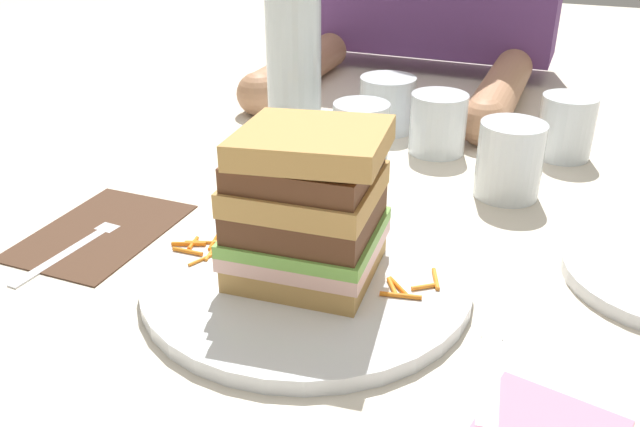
{
  "coord_description": "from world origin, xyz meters",
  "views": [
    {
      "loc": [
        0.19,
        -0.47,
        0.32
      ],
      "look_at": [
        -0.01,
        0.01,
        0.05
      ],
      "focal_mm": 37.62,
      "sensor_mm": 36.0,
      "label": 1
    }
  ],
  "objects_px": {
    "fork": "(85,238)",
    "empty_tumbler_0": "(438,124)",
    "main_plate": "(307,277)",
    "napkin_dark": "(102,231)",
    "water_bottle": "(293,42)",
    "empty_tumbler_2": "(566,127)",
    "empty_tumbler_1": "(361,137)",
    "juice_glass": "(509,165)",
    "sandwich": "(306,205)",
    "knife": "(492,339)",
    "empty_tumbler_3": "(387,104)"
  },
  "relations": [
    {
      "from": "main_plate",
      "to": "fork",
      "type": "bearing_deg",
      "value": -176.72
    },
    {
      "from": "main_plate",
      "to": "knife",
      "type": "height_order",
      "value": "main_plate"
    },
    {
      "from": "empty_tumbler_1",
      "to": "empty_tumbler_2",
      "type": "xyz_separation_m",
      "value": [
        0.22,
        0.13,
        -0.0
      ]
    },
    {
      "from": "empty_tumbler_2",
      "to": "main_plate",
      "type": "bearing_deg",
      "value": -115.08
    },
    {
      "from": "napkin_dark",
      "to": "fork",
      "type": "xyz_separation_m",
      "value": [
        -0.0,
        -0.02,
        0.0
      ]
    },
    {
      "from": "empty_tumbler_1",
      "to": "empty_tumbler_2",
      "type": "distance_m",
      "value": 0.26
    },
    {
      "from": "napkin_dark",
      "to": "empty_tumbler_2",
      "type": "height_order",
      "value": "empty_tumbler_2"
    },
    {
      "from": "juice_glass",
      "to": "empty_tumbler_1",
      "type": "bearing_deg",
      "value": 177.53
    },
    {
      "from": "empty_tumbler_2",
      "to": "fork",
      "type": "bearing_deg",
      "value": -135.51
    },
    {
      "from": "sandwich",
      "to": "juice_glass",
      "type": "distance_m",
      "value": 0.28
    },
    {
      "from": "empty_tumbler_0",
      "to": "empty_tumbler_1",
      "type": "height_order",
      "value": "empty_tumbler_1"
    },
    {
      "from": "knife",
      "to": "empty_tumbler_1",
      "type": "distance_m",
      "value": 0.34
    },
    {
      "from": "fork",
      "to": "empty_tumbler_0",
      "type": "xyz_separation_m",
      "value": [
        0.26,
        0.35,
        0.03
      ]
    },
    {
      "from": "water_bottle",
      "to": "empty_tumbler_2",
      "type": "xyz_separation_m",
      "value": [
        0.33,
        0.07,
        -0.09
      ]
    },
    {
      "from": "sandwich",
      "to": "empty_tumbler_0",
      "type": "relative_size",
      "value": 1.75
    },
    {
      "from": "empty_tumbler_3",
      "to": "juice_glass",
      "type": "bearing_deg",
      "value": -39.76
    },
    {
      "from": "empty_tumbler_0",
      "to": "knife",
      "type": "bearing_deg",
      "value": -70.41
    },
    {
      "from": "napkin_dark",
      "to": "empty_tumbler_3",
      "type": "height_order",
      "value": "empty_tumbler_3"
    },
    {
      "from": "fork",
      "to": "juice_glass",
      "type": "distance_m",
      "value": 0.44
    },
    {
      "from": "sandwich",
      "to": "empty_tumbler_1",
      "type": "xyz_separation_m",
      "value": [
        -0.04,
        0.25,
        -0.04
      ]
    },
    {
      "from": "juice_glass",
      "to": "empty_tumbler_1",
      "type": "distance_m",
      "value": 0.17
    },
    {
      "from": "fork",
      "to": "water_bottle",
      "type": "bearing_deg",
      "value": 77.01
    },
    {
      "from": "main_plate",
      "to": "sandwich",
      "type": "distance_m",
      "value": 0.07
    },
    {
      "from": "juice_glass",
      "to": "empty_tumbler_3",
      "type": "relative_size",
      "value": 1.1
    },
    {
      "from": "empty_tumbler_2",
      "to": "knife",
      "type": "bearing_deg",
      "value": -92.82
    },
    {
      "from": "knife",
      "to": "empty_tumbler_2",
      "type": "height_order",
      "value": "empty_tumbler_2"
    },
    {
      "from": "fork",
      "to": "empty_tumbler_0",
      "type": "distance_m",
      "value": 0.44
    },
    {
      "from": "sandwich",
      "to": "juice_glass",
      "type": "bearing_deg",
      "value": 61.81
    },
    {
      "from": "fork",
      "to": "empty_tumbler_3",
      "type": "bearing_deg",
      "value": 66.96
    },
    {
      "from": "water_bottle",
      "to": "empty_tumbler_2",
      "type": "bearing_deg",
      "value": 12.36
    },
    {
      "from": "empty_tumbler_1",
      "to": "main_plate",
      "type": "bearing_deg",
      "value": -81.25
    },
    {
      "from": "main_plate",
      "to": "water_bottle",
      "type": "bearing_deg",
      "value": 115.58
    },
    {
      "from": "juice_glass",
      "to": "empty_tumbler_0",
      "type": "distance_m",
      "value": 0.14
    },
    {
      "from": "main_plate",
      "to": "napkin_dark",
      "type": "relative_size",
      "value": 1.68
    },
    {
      "from": "sandwich",
      "to": "empty_tumbler_1",
      "type": "relative_size",
      "value": 1.62
    },
    {
      "from": "knife",
      "to": "empty_tumbler_0",
      "type": "bearing_deg",
      "value": 109.59
    },
    {
      "from": "main_plate",
      "to": "empty_tumbler_2",
      "type": "height_order",
      "value": "empty_tumbler_2"
    },
    {
      "from": "sandwich",
      "to": "fork",
      "type": "xyz_separation_m",
      "value": [
        -0.22,
        -0.01,
        -0.07
      ]
    },
    {
      "from": "juice_glass",
      "to": "empty_tumbler_0",
      "type": "bearing_deg",
      "value": 135.93
    },
    {
      "from": "sandwich",
      "to": "napkin_dark",
      "type": "relative_size",
      "value": 0.78
    },
    {
      "from": "water_bottle",
      "to": "empty_tumbler_0",
      "type": "distance_m",
      "value": 0.2
    },
    {
      "from": "water_bottle",
      "to": "empty_tumbler_0",
      "type": "height_order",
      "value": "water_bottle"
    },
    {
      "from": "juice_glass",
      "to": "empty_tumbler_1",
      "type": "height_order",
      "value": "juice_glass"
    },
    {
      "from": "fork",
      "to": "empty_tumbler_2",
      "type": "distance_m",
      "value": 0.57
    },
    {
      "from": "juice_glass",
      "to": "empty_tumbler_0",
      "type": "height_order",
      "value": "juice_glass"
    },
    {
      "from": "knife",
      "to": "empty_tumbler_0",
      "type": "distance_m",
      "value": 0.38
    },
    {
      "from": "knife",
      "to": "empty_tumbler_3",
      "type": "height_order",
      "value": "empty_tumbler_3"
    },
    {
      "from": "water_bottle",
      "to": "napkin_dark",
      "type": "bearing_deg",
      "value": -103.64
    },
    {
      "from": "main_plate",
      "to": "empty_tumbler_0",
      "type": "xyz_separation_m",
      "value": [
        0.03,
        0.34,
        0.03
      ]
    },
    {
      "from": "juice_glass",
      "to": "sandwich",
      "type": "bearing_deg",
      "value": -118.19
    }
  ]
}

